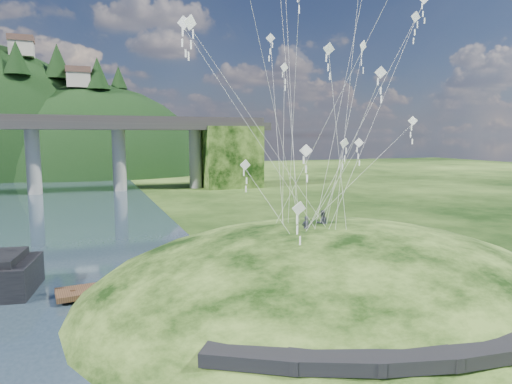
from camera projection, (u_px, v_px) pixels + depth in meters
name	position (u px, v px, depth m)	size (l,w,h in m)	color
ground	(229.00, 323.00, 27.05)	(320.00, 320.00, 0.00)	black
grass_hill	(330.00, 316.00, 31.90)	(36.00, 32.00, 13.00)	black
footpath	(453.00, 338.00, 20.37)	(22.29, 5.84, 0.83)	black
wooden_dock	(166.00, 280.00, 33.68)	(15.17, 3.94, 1.07)	#3A2417
kite_flyers	(318.00, 211.00, 31.51)	(2.57, 1.62, 1.85)	#23242F
kite_swarm	(314.00, 49.00, 30.39)	(18.18, 15.86, 22.31)	white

